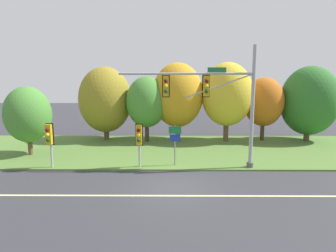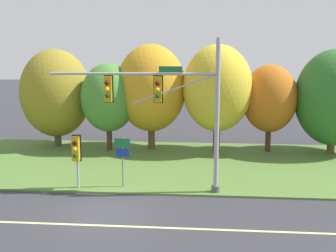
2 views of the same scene
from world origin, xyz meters
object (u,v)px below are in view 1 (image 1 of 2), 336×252
(tree_nearest_road, at_px, (28,115))
(tree_furthest_back, at_px, (309,101))
(traffic_signal_mast, at_px, (216,96))
(pedestrian_signal_further_along, at_px, (49,137))
(tree_mid_verge, at_px, (178,95))
(tree_left_of_mast, at_px, (105,100))
(route_sign_post, at_px, (175,139))
(tree_tall_centre, at_px, (227,95))
(tree_behind_signpost, at_px, (147,102))
(pedestrian_signal_near_kerb, at_px, (139,137))
(tree_right_far, at_px, (264,102))

(tree_nearest_road, bearing_deg, tree_furthest_back, 13.38)
(traffic_signal_mast, relative_size, pedestrian_signal_further_along, 2.97)
(traffic_signal_mast, xyz_separation_m, tree_furthest_back, (10.11, 8.56, -0.65))
(traffic_signal_mast, relative_size, tree_mid_verge, 1.14)
(tree_mid_verge, bearing_deg, tree_left_of_mast, 177.02)
(tree_mid_verge, relative_size, tree_furthest_back, 1.05)
(route_sign_post, distance_m, tree_nearest_road, 11.03)
(tree_mid_verge, bearing_deg, route_sign_post, -92.67)
(traffic_signal_mast, bearing_deg, tree_tall_centre, 73.58)
(tree_nearest_road, height_order, tree_furthest_back, tree_furthest_back)
(tree_behind_signpost, bearing_deg, pedestrian_signal_further_along, -121.58)
(tree_behind_signpost, xyz_separation_m, tree_tall_centre, (7.35, 0.15, 0.69))
(pedestrian_signal_near_kerb, relative_size, tree_tall_centre, 0.38)
(tree_behind_signpost, bearing_deg, route_sign_post, -72.46)
(tree_mid_verge, bearing_deg, pedestrian_signal_further_along, -131.39)
(tree_mid_verge, bearing_deg, tree_behind_signpost, -166.53)
(tree_nearest_road, xyz_separation_m, tree_furthest_back, (23.18, 5.52, 0.76))
(tree_left_of_mast, height_order, tree_mid_verge, tree_mid_verge)
(tree_nearest_road, bearing_deg, traffic_signal_mast, -13.12)
(pedestrian_signal_near_kerb, distance_m, pedestrian_signal_further_along, 5.44)
(route_sign_post, height_order, tree_nearest_road, tree_nearest_road)
(pedestrian_signal_near_kerb, bearing_deg, traffic_signal_mast, 1.41)
(route_sign_post, height_order, tree_behind_signpost, tree_behind_signpost)
(traffic_signal_mast, bearing_deg, tree_furthest_back, 40.28)
(pedestrian_signal_further_along, distance_m, tree_nearest_road, 4.57)
(tree_right_far, bearing_deg, tree_nearest_road, -163.49)
(pedestrian_signal_further_along, xyz_separation_m, tree_mid_verge, (8.04, 9.12, 2.28))
(route_sign_post, bearing_deg, tree_mid_verge, 87.33)
(tree_behind_signpost, bearing_deg, tree_tall_centre, 1.13)
(tree_left_of_mast, distance_m, tree_mid_verge, 6.90)
(tree_right_far, height_order, tree_furthest_back, tree_furthest_back)
(traffic_signal_mast, relative_size, tree_nearest_road, 1.64)
(tree_mid_verge, height_order, tree_furthest_back, tree_mid_verge)
(tree_tall_centre, bearing_deg, traffic_signal_mast, -106.42)
(traffic_signal_mast, height_order, tree_right_far, traffic_signal_mast)
(route_sign_post, relative_size, tree_mid_verge, 0.35)
(tree_nearest_road, distance_m, tree_mid_verge, 12.54)
(tree_furthest_back, bearing_deg, route_sign_post, -147.01)
(tree_behind_signpost, xyz_separation_m, tree_mid_verge, (2.85, 0.68, 0.61))
(traffic_signal_mast, xyz_separation_m, tree_right_far, (5.96, 8.69, -0.77))
(tree_nearest_road, xyz_separation_m, tree_left_of_mast, (4.15, 6.18, 0.82))
(tree_nearest_road, height_order, tree_left_of_mast, tree_left_of_mast)
(tree_nearest_road, relative_size, tree_left_of_mast, 0.72)
(route_sign_post, bearing_deg, tree_behind_signpost, 107.54)
(tree_mid_verge, bearing_deg, pedestrian_signal_near_kerb, -106.14)
(tree_mid_verge, relative_size, tree_tall_centre, 1.00)
(tree_mid_verge, distance_m, tree_right_far, 8.03)
(pedestrian_signal_near_kerb, distance_m, route_sign_post, 2.28)
(tree_nearest_road, bearing_deg, route_sign_post, -13.89)
(tree_tall_centre, bearing_deg, pedestrian_signal_near_kerb, -130.05)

